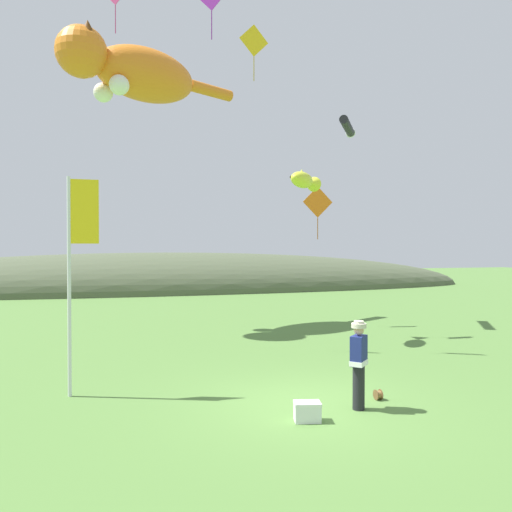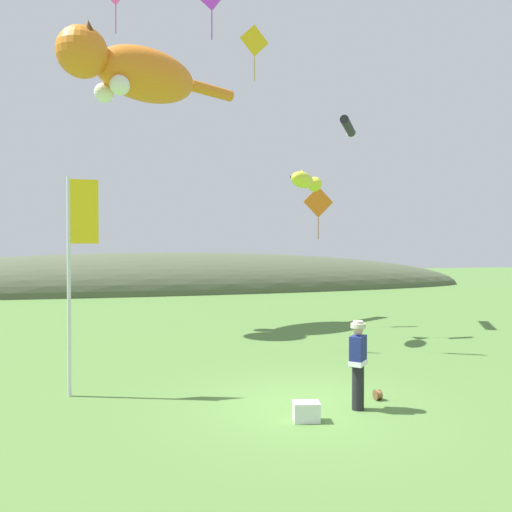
{
  "view_description": "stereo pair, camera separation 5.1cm",
  "coord_description": "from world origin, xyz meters",
  "px_view_note": "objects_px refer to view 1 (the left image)",
  "views": [
    {
      "loc": [
        -3.91,
        -9.48,
        3.22
      ],
      "look_at": [
        0.0,
        4.0,
        3.0
      ],
      "focal_mm": 35.0,
      "sensor_mm": 36.0,
      "label": 1
    },
    {
      "loc": [
        -3.86,
        -9.5,
        3.22
      ],
      "look_at": [
        0.0,
        4.0,
        3.0
      ],
      "focal_mm": 35.0,
      "sensor_mm": 36.0,
      "label": 2
    }
  ],
  "objects_px": {
    "kite_diamond_gold": "(254,41)",
    "kite_tube_streamer": "(347,127)",
    "kite_diamond_orange": "(318,202)",
    "festival_banner_pole": "(76,253)",
    "picnic_cooler": "(307,412)",
    "kite_spool": "(378,395)",
    "festival_attendant": "(359,362)",
    "kite_fish_windsock": "(304,181)",
    "kite_giant_cat": "(133,72)"
  },
  "relations": [
    {
      "from": "festival_banner_pole",
      "to": "kite_tube_streamer",
      "type": "relative_size",
      "value": 2.08
    },
    {
      "from": "festival_attendant",
      "to": "kite_fish_windsock",
      "type": "bearing_deg",
      "value": 76.68
    },
    {
      "from": "kite_tube_streamer",
      "to": "picnic_cooler",
      "type": "bearing_deg",
      "value": -119.85
    },
    {
      "from": "picnic_cooler",
      "to": "kite_fish_windsock",
      "type": "xyz_separation_m",
      "value": [
        2.96,
        7.6,
        5.39
      ]
    },
    {
      "from": "festival_banner_pole",
      "to": "kite_giant_cat",
      "type": "xyz_separation_m",
      "value": [
        1.6,
        9.4,
        7.24
      ]
    },
    {
      "from": "kite_giant_cat",
      "to": "picnic_cooler",
      "type": "bearing_deg",
      "value": -77.95
    },
    {
      "from": "kite_spool",
      "to": "kite_diamond_gold",
      "type": "distance_m",
      "value": 13.69
    },
    {
      "from": "kite_diamond_gold",
      "to": "picnic_cooler",
      "type": "bearing_deg",
      "value": -99.85
    },
    {
      "from": "kite_fish_windsock",
      "to": "picnic_cooler",
      "type": "bearing_deg",
      "value": -111.27
    },
    {
      "from": "picnic_cooler",
      "to": "kite_tube_streamer",
      "type": "height_order",
      "value": "kite_tube_streamer"
    },
    {
      "from": "kite_fish_windsock",
      "to": "kite_tube_streamer",
      "type": "relative_size",
      "value": 0.83
    },
    {
      "from": "kite_spool",
      "to": "festival_banner_pole",
      "type": "height_order",
      "value": "festival_banner_pole"
    },
    {
      "from": "festival_attendant",
      "to": "festival_banner_pole",
      "type": "height_order",
      "value": "festival_banner_pole"
    },
    {
      "from": "kite_tube_streamer",
      "to": "kite_diamond_gold",
      "type": "xyz_separation_m",
      "value": [
        -4.59,
        -1.56,
        2.48
      ]
    },
    {
      "from": "festival_attendant",
      "to": "kite_spool",
      "type": "height_order",
      "value": "festival_attendant"
    },
    {
      "from": "kite_spool",
      "to": "festival_banner_pole",
      "type": "bearing_deg",
      "value": 161.31
    },
    {
      "from": "festival_attendant",
      "to": "picnic_cooler",
      "type": "relative_size",
      "value": 3.23
    },
    {
      "from": "festival_banner_pole",
      "to": "kite_giant_cat",
      "type": "bearing_deg",
      "value": 80.32
    },
    {
      "from": "kite_giant_cat",
      "to": "kite_diamond_gold",
      "type": "height_order",
      "value": "kite_giant_cat"
    },
    {
      "from": "kite_spool",
      "to": "festival_banner_pole",
      "type": "distance_m",
      "value": 7.18
    },
    {
      "from": "festival_banner_pole",
      "to": "kite_tube_streamer",
      "type": "xyz_separation_m",
      "value": [
        10.42,
        7.91,
        5.28
      ]
    },
    {
      "from": "festival_banner_pole",
      "to": "kite_diamond_gold",
      "type": "xyz_separation_m",
      "value": [
        5.83,
        6.35,
        7.76
      ]
    },
    {
      "from": "picnic_cooler",
      "to": "kite_diamond_orange",
      "type": "height_order",
      "value": "kite_diamond_orange"
    },
    {
      "from": "festival_banner_pole",
      "to": "kite_fish_windsock",
      "type": "height_order",
      "value": "kite_fish_windsock"
    },
    {
      "from": "kite_giant_cat",
      "to": "kite_fish_windsock",
      "type": "distance_m",
      "value": 8.73
    },
    {
      "from": "festival_attendant",
      "to": "kite_spool",
      "type": "xyz_separation_m",
      "value": [
        0.7,
        0.46,
        -0.84
      ]
    },
    {
      "from": "festival_attendant",
      "to": "kite_fish_windsock",
      "type": "distance_m",
      "value": 8.77
    },
    {
      "from": "kite_diamond_gold",
      "to": "kite_tube_streamer",
      "type": "bearing_deg",
      "value": 18.75
    },
    {
      "from": "kite_spool",
      "to": "kite_giant_cat",
      "type": "xyz_separation_m",
      "value": [
        -4.57,
        11.49,
        10.26
      ]
    },
    {
      "from": "festival_attendant",
      "to": "kite_tube_streamer",
      "type": "xyz_separation_m",
      "value": [
        4.95,
        10.45,
        7.46
      ]
    },
    {
      "from": "picnic_cooler",
      "to": "kite_diamond_orange",
      "type": "bearing_deg",
      "value": 65.86
    },
    {
      "from": "festival_banner_pole",
      "to": "kite_diamond_orange",
      "type": "relative_size",
      "value": 2.17
    },
    {
      "from": "kite_tube_streamer",
      "to": "kite_diamond_gold",
      "type": "distance_m",
      "value": 5.45
    },
    {
      "from": "kite_spool",
      "to": "kite_tube_streamer",
      "type": "bearing_deg",
      "value": 66.94
    },
    {
      "from": "festival_banner_pole",
      "to": "kite_giant_cat",
      "type": "height_order",
      "value": "kite_giant_cat"
    },
    {
      "from": "picnic_cooler",
      "to": "kite_diamond_gold",
      "type": "bearing_deg",
      "value": 80.15
    },
    {
      "from": "kite_fish_windsock",
      "to": "kite_diamond_orange",
      "type": "distance_m",
      "value": 3.51
    },
    {
      "from": "festival_banner_pole",
      "to": "kite_tube_streamer",
      "type": "distance_m",
      "value": 14.11
    },
    {
      "from": "festival_banner_pole",
      "to": "kite_diamond_orange",
      "type": "height_order",
      "value": "kite_diamond_orange"
    },
    {
      "from": "festival_attendant",
      "to": "kite_diamond_orange",
      "type": "xyz_separation_m",
      "value": [
        3.5,
        10.24,
        4.17
      ]
    },
    {
      "from": "kite_spool",
      "to": "kite_diamond_orange",
      "type": "bearing_deg",
      "value": 74.01
    },
    {
      "from": "picnic_cooler",
      "to": "kite_fish_windsock",
      "type": "height_order",
      "value": "kite_fish_windsock"
    },
    {
      "from": "kite_tube_streamer",
      "to": "kite_diamond_gold",
      "type": "height_order",
      "value": "kite_diamond_gold"
    },
    {
      "from": "kite_tube_streamer",
      "to": "kite_diamond_orange",
      "type": "xyz_separation_m",
      "value": [
        -1.45,
        -0.21,
        -3.29
      ]
    },
    {
      "from": "kite_diamond_gold",
      "to": "festival_attendant",
      "type": "bearing_deg",
      "value": -92.33
    },
    {
      "from": "festival_attendant",
      "to": "kite_giant_cat",
      "type": "distance_m",
      "value": 15.7
    },
    {
      "from": "kite_spool",
      "to": "picnic_cooler",
      "type": "xyz_separation_m",
      "value": [
        -1.94,
        -0.8,
        0.07
      ]
    },
    {
      "from": "kite_tube_streamer",
      "to": "kite_diamond_orange",
      "type": "relative_size",
      "value": 1.05
    },
    {
      "from": "kite_tube_streamer",
      "to": "kite_diamond_gold",
      "type": "relative_size",
      "value": 1.1
    },
    {
      "from": "kite_spool",
      "to": "picnic_cooler",
      "type": "distance_m",
      "value": 2.1
    }
  ]
}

